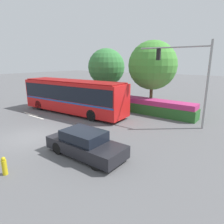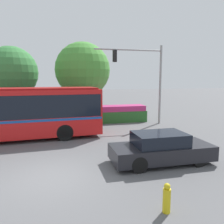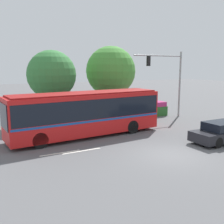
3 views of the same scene
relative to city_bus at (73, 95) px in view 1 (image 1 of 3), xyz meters
name	(u,v)px [view 1 (image 1 of 3)]	position (x,y,z in m)	size (l,w,h in m)	color
ground_plane	(31,137)	(2.53, -6.11, -1.80)	(140.00, 140.00, 0.00)	#5B5B5E
city_bus	(73,95)	(0.00, 0.00, 0.00)	(11.27, 3.28, 3.17)	red
sedan_foreground	(85,144)	(7.28, -5.74, -1.15)	(4.49, 1.80, 1.38)	black
traffic_light_pole	(190,71)	(9.92, 2.72, 2.42)	(5.57, 0.24, 6.38)	gray
flowering_hedge	(145,106)	(5.58, 4.28, -1.11)	(9.78, 1.56, 1.41)	#286028
street_tree_left	(106,67)	(-0.70, 6.05, 2.43)	(4.32, 4.32, 6.40)	brown
street_tree_centre	(153,65)	(5.25, 6.09, 2.70)	(4.89, 4.89, 6.96)	brown
fire_hydrant	(4,166)	(5.75, -9.27, -1.39)	(0.22, 0.22, 0.86)	gold
lane_stripe_near	(31,114)	(-2.89, -2.86, -1.80)	(2.40, 0.16, 0.01)	silver
lane_stripe_mid	(36,117)	(-1.66, -3.11, -1.80)	(2.40, 0.16, 0.01)	silver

